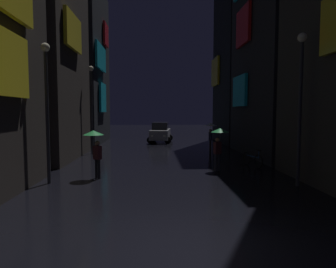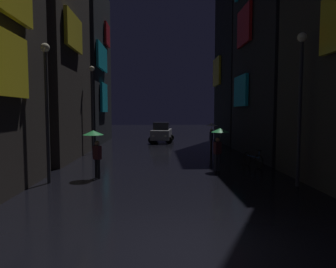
{
  "view_description": "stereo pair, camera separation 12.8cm",
  "coord_description": "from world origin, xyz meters",
  "px_view_note": "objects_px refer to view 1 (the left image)",
  "views": [
    {
      "loc": [
        -0.68,
        -6.32,
        2.94
      ],
      "look_at": [
        0.0,
        8.33,
        1.84
      ],
      "focal_mm": 32.0,
      "sensor_mm": 36.0,
      "label": 1
    },
    {
      "loc": [
        -0.55,
        -6.33,
        2.94
      ],
      "look_at": [
        0.0,
        8.33,
        1.84
      ],
      "focal_mm": 32.0,
      "sensor_mm": 36.0,
      "label": 2
    }
  ],
  "objects_px": {
    "pedestrian_foreground_right_green": "(219,137)",
    "streetlamp_left_near": "(47,97)",
    "bicycle_parked_at_storefront": "(253,159)",
    "car_distant": "(160,133)",
    "streetlamp_right_near": "(300,92)",
    "streetlamp_left_far": "(91,100)",
    "pedestrian_near_crossing_green": "(95,141)",
    "pedestrian_midstreet_left_clear": "(211,129)"
  },
  "relations": [
    {
      "from": "pedestrian_foreground_right_green",
      "to": "streetlamp_left_near",
      "type": "height_order",
      "value": "streetlamp_left_near"
    },
    {
      "from": "bicycle_parked_at_storefront",
      "to": "car_distant",
      "type": "bearing_deg",
      "value": 109.76
    },
    {
      "from": "streetlamp_right_near",
      "to": "pedestrian_foreground_right_green",
      "type": "bearing_deg",
      "value": 127.46
    },
    {
      "from": "car_distant",
      "to": "streetlamp_left_far",
      "type": "bearing_deg",
      "value": -122.29
    },
    {
      "from": "pedestrian_near_crossing_green",
      "to": "pedestrian_foreground_right_green",
      "type": "height_order",
      "value": "same"
    },
    {
      "from": "pedestrian_midstreet_left_clear",
      "to": "pedestrian_near_crossing_green",
      "type": "distance_m",
      "value": 10.78
    },
    {
      "from": "streetlamp_left_far",
      "to": "pedestrian_foreground_right_green",
      "type": "bearing_deg",
      "value": -40.0
    },
    {
      "from": "pedestrian_midstreet_left_clear",
      "to": "bicycle_parked_at_storefront",
      "type": "relative_size",
      "value": 1.2
    },
    {
      "from": "pedestrian_near_crossing_green",
      "to": "streetlamp_left_far",
      "type": "distance_m",
      "value": 8.24
    },
    {
      "from": "bicycle_parked_at_storefront",
      "to": "streetlamp_left_near",
      "type": "bearing_deg",
      "value": -160.6
    },
    {
      "from": "car_distant",
      "to": "streetlamp_right_near",
      "type": "distance_m",
      "value": 18.26
    },
    {
      "from": "pedestrian_foreground_right_green",
      "to": "streetlamp_right_near",
      "type": "relative_size",
      "value": 0.36
    },
    {
      "from": "bicycle_parked_at_storefront",
      "to": "pedestrian_foreground_right_green",
      "type": "bearing_deg",
      "value": -152.82
    },
    {
      "from": "pedestrian_midstreet_left_clear",
      "to": "streetlamp_right_near",
      "type": "bearing_deg",
      "value": -81.29
    },
    {
      "from": "pedestrian_near_crossing_green",
      "to": "car_distant",
      "type": "height_order",
      "value": "pedestrian_near_crossing_green"
    },
    {
      "from": "pedestrian_foreground_right_green",
      "to": "pedestrian_midstreet_left_clear",
      "type": "bearing_deg",
      "value": 82.65
    },
    {
      "from": "pedestrian_near_crossing_green",
      "to": "streetlamp_right_near",
      "type": "bearing_deg",
      "value": -11.93
    },
    {
      "from": "streetlamp_left_near",
      "to": "streetlamp_left_far",
      "type": "bearing_deg",
      "value": 90.0
    },
    {
      "from": "streetlamp_right_near",
      "to": "streetlamp_left_near",
      "type": "distance_m",
      "value": 10.04
    },
    {
      "from": "pedestrian_near_crossing_green",
      "to": "pedestrian_midstreet_left_clear",
      "type": "bearing_deg",
      "value": 51.37
    },
    {
      "from": "pedestrian_midstreet_left_clear",
      "to": "car_distant",
      "type": "distance_m",
      "value": 8.0
    },
    {
      "from": "car_distant",
      "to": "streetlamp_left_near",
      "type": "xyz_separation_m",
      "value": [
        -4.92,
        -16.43,
        2.61
      ]
    },
    {
      "from": "pedestrian_midstreet_left_clear",
      "to": "streetlamp_left_near",
      "type": "bearing_deg",
      "value": -132.26
    },
    {
      "from": "car_distant",
      "to": "bicycle_parked_at_storefront",
      "type": "bearing_deg",
      "value": -70.24
    },
    {
      "from": "bicycle_parked_at_storefront",
      "to": "streetlamp_right_near",
      "type": "xyz_separation_m",
      "value": [
        0.4,
        -4.26,
        3.3
      ]
    },
    {
      "from": "car_distant",
      "to": "streetlamp_right_near",
      "type": "relative_size",
      "value": 0.72
    },
    {
      "from": "pedestrian_near_crossing_green",
      "to": "streetlamp_left_far",
      "type": "bearing_deg",
      "value": 102.41
    },
    {
      "from": "pedestrian_midstreet_left_clear",
      "to": "pedestrian_near_crossing_green",
      "type": "bearing_deg",
      "value": -128.63
    },
    {
      "from": "pedestrian_near_crossing_green",
      "to": "streetlamp_left_near",
      "type": "relative_size",
      "value": 0.37
    },
    {
      "from": "pedestrian_foreground_right_green",
      "to": "car_distant",
      "type": "height_order",
      "value": "pedestrian_foreground_right_green"
    },
    {
      "from": "bicycle_parked_at_storefront",
      "to": "streetlamp_left_near",
      "type": "height_order",
      "value": "streetlamp_left_near"
    },
    {
      "from": "pedestrian_midstreet_left_clear",
      "to": "car_distant",
      "type": "xyz_separation_m",
      "value": [
        -3.53,
        7.14,
        -0.74
      ]
    },
    {
      "from": "streetlamp_left_near",
      "to": "streetlamp_right_near",
      "type": "bearing_deg",
      "value": -5.04
    },
    {
      "from": "pedestrian_near_crossing_green",
      "to": "streetlamp_right_near",
      "type": "xyz_separation_m",
      "value": [
        8.29,
        -1.75,
        2.02
      ]
    },
    {
      "from": "pedestrian_foreground_right_green",
      "to": "streetlamp_right_near",
      "type": "bearing_deg",
      "value": -52.54
    },
    {
      "from": "pedestrian_midstreet_left_clear",
      "to": "pedestrian_near_crossing_green",
      "type": "relative_size",
      "value": 1.0
    },
    {
      "from": "pedestrian_foreground_right_green",
      "to": "streetlamp_left_near",
      "type": "bearing_deg",
      "value": -162.88
    },
    {
      "from": "car_distant",
      "to": "streetlamp_left_far",
      "type": "height_order",
      "value": "streetlamp_left_far"
    },
    {
      "from": "streetlamp_left_far",
      "to": "streetlamp_left_near",
      "type": "relative_size",
      "value": 1.07
    },
    {
      "from": "car_distant",
      "to": "streetlamp_left_near",
      "type": "relative_size",
      "value": 0.76
    },
    {
      "from": "streetlamp_right_near",
      "to": "pedestrian_near_crossing_green",
      "type": "bearing_deg",
      "value": 168.07
    },
    {
      "from": "car_distant",
      "to": "streetlamp_left_far",
      "type": "xyz_separation_m",
      "value": [
        -4.92,
        -7.78,
        2.82
      ]
    }
  ]
}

